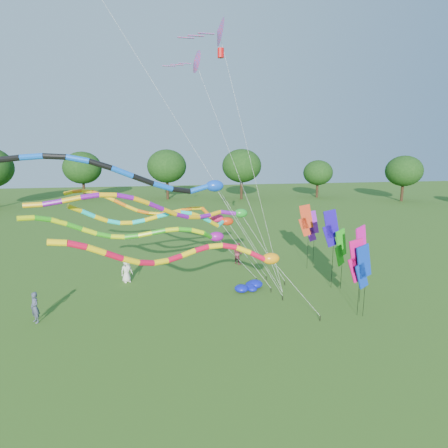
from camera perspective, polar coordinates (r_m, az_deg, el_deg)
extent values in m
plane|color=#285416|center=(19.90, 5.81, -15.79)|extent=(160.00, 160.00, 0.00)
cylinder|color=#382314|center=(70.66, 25.21, 4.21)|extent=(0.50, 0.50, 3.36)
ellipsoid|color=#13360E|center=(70.34, 25.51, 7.75)|extent=(7.10, 7.10, 6.04)
cylinder|color=#382314|center=(72.87, 13.96, 5.21)|extent=(0.50, 0.50, 3.59)
ellipsoid|color=#13360E|center=(72.55, 14.14, 8.90)|extent=(7.58, 7.58, 6.44)
cylinder|color=#382314|center=(73.43, 2.62, 5.33)|extent=(0.50, 0.50, 2.96)
ellipsoid|color=#13360E|center=(73.13, 2.64, 8.34)|extent=(6.25, 6.25, 5.31)
cylinder|color=#382314|center=(68.95, -8.49, 4.63)|extent=(0.50, 0.50, 2.47)
ellipsoid|color=#13360E|center=(68.66, -8.57, 7.30)|extent=(5.21, 5.21, 4.42)
cylinder|color=#382314|center=(70.62, -20.20, 4.37)|extent=(0.50, 0.50, 2.84)
ellipsoid|color=#13360E|center=(70.31, -20.40, 7.37)|extent=(6.01, 6.01, 5.11)
cylinder|color=black|center=(21.31, 14.44, -13.75)|extent=(0.05, 0.05, 0.30)
cylinder|color=silver|center=(19.70, 11.02, -9.66)|extent=(0.02, 0.02, 4.76)
ellipsoid|color=orange|center=(18.33, 7.13, -5.24)|extent=(0.88, 0.57, 0.57)
cylinder|color=red|center=(18.03, 5.10, -4.87)|extent=(0.26, 0.26, 0.78)
cylinder|color=yellow|center=(17.81, 2.95, -3.98)|extent=(0.26, 0.26, 0.74)
cylinder|color=red|center=(17.61, 0.80, -3.44)|extent=(0.26, 0.26, 0.69)
cylinder|color=yellow|center=(17.43, -1.33, -3.38)|extent=(0.26, 0.26, 0.67)
cylinder|color=red|center=(17.24, -3.42, -3.77)|extent=(0.26, 0.26, 0.68)
cylinder|color=yellow|center=(17.03, -5.48, -4.46)|extent=(0.26, 0.26, 0.69)
cylinder|color=red|center=(16.79, -7.53, -5.19)|extent=(0.26, 0.26, 0.69)
cylinder|color=yellow|center=(16.50, -9.62, -5.70)|extent=(0.26, 0.26, 0.69)
cylinder|color=red|center=(16.16, -11.78, -5.80)|extent=(0.26, 0.26, 0.71)
cylinder|color=yellow|center=(15.81, -14.04, -5.43)|extent=(0.26, 0.26, 0.75)
cylinder|color=red|center=(15.47, -16.43, -4.68)|extent=(0.26, 0.26, 0.77)
cylinder|color=yellow|center=(15.20, -18.94, -3.77)|extent=(0.26, 0.26, 0.75)
cylinder|color=red|center=(15.04, -21.51, -3.00)|extent=(0.26, 0.26, 0.71)
cylinder|color=yellow|center=(14.99, -24.09, -2.61)|extent=(0.26, 0.26, 0.67)
cylinder|color=black|center=(24.63, 7.19, -9.97)|extent=(0.05, 0.05, 0.30)
cylinder|color=silver|center=(23.88, 3.14, -4.52)|extent=(0.02, 0.02, 5.71)
ellipsoid|color=#FA1B56|center=(23.50, -1.05, 0.90)|extent=(0.81, 0.52, 0.52)
cylinder|color=orange|center=(23.80, -2.63, 1.69)|extent=(0.24, 0.24, 1.01)
cylinder|color=#F7B40C|center=(24.13, -4.13, 2.42)|extent=(0.24, 0.24, 0.68)
cylinder|color=orange|center=(24.25, -5.71, 2.24)|extent=(0.24, 0.24, 0.69)
cylinder|color=#F7B40C|center=(24.34, -7.30, 1.92)|extent=(0.24, 0.24, 0.70)
cylinder|color=orange|center=(24.39, -8.91, 1.63)|extent=(0.24, 0.24, 0.70)
cylinder|color=#F7B40C|center=(24.40, -10.55, 1.56)|extent=(0.24, 0.24, 0.70)
cylinder|color=orange|center=(24.40, -12.22, 1.80)|extent=(0.24, 0.24, 0.73)
cylinder|color=#F7B40C|center=(24.40, -13.89, 2.34)|extent=(0.24, 0.24, 0.77)
cylinder|color=orange|center=(24.44, -15.54, 3.08)|extent=(0.24, 0.24, 0.78)
cylinder|color=#F7B40C|center=(24.55, -17.15, 3.83)|extent=(0.24, 0.24, 0.75)
cylinder|color=orange|center=(24.75, -18.67, 4.41)|extent=(0.24, 0.24, 0.71)
cylinder|color=#F7B40C|center=(25.04, -20.08, 4.70)|extent=(0.24, 0.24, 0.68)
cylinder|color=orange|center=(25.42, -21.37, 4.68)|extent=(0.24, 0.24, 0.69)
cylinder|color=#F7B40C|center=(25.88, -22.55, 4.43)|extent=(0.24, 0.24, 0.71)
cylinder|color=black|center=(25.99, 9.26, -8.88)|extent=(0.05, 0.05, 0.30)
cylinder|color=silver|center=(24.11, 6.13, -3.84)|extent=(0.02, 0.02, 6.19)
ellipsoid|color=#1B9924|center=(22.54, 2.56, 1.66)|extent=(0.84, 0.54, 0.54)
cylinder|color=#7A0E9A|center=(22.32, 0.63, 1.73)|extent=(0.24, 0.24, 0.93)
cylinder|color=#F0A90C|center=(22.06, -1.35, 1.63)|extent=(0.24, 0.24, 0.82)
cylinder|color=#7A0E9A|center=(21.56, -2.98, 1.21)|extent=(0.24, 0.24, 0.82)
cylinder|color=#F0A90C|center=(21.03, -4.66, 1.05)|extent=(0.24, 0.24, 0.83)
cylinder|color=#7A0E9A|center=(20.49, -6.43, 1.27)|extent=(0.24, 0.24, 0.86)
cylinder|color=#F0A90C|center=(19.97, -8.31, 1.85)|extent=(0.24, 0.24, 0.89)
cylinder|color=#7A0E9A|center=(19.51, -10.35, 2.66)|extent=(0.24, 0.24, 0.89)
cylinder|color=#F0A90C|center=(19.13, -12.54, 3.48)|extent=(0.24, 0.24, 0.86)
cylinder|color=#7A0E9A|center=(18.85, -14.86, 4.06)|extent=(0.24, 0.24, 0.82)
cylinder|color=#F0A90C|center=(18.70, -17.28, 4.24)|extent=(0.24, 0.24, 0.80)
cylinder|color=#7A0E9A|center=(18.65, -19.74, 4.02)|extent=(0.24, 0.24, 0.81)
cylinder|color=#F0A90C|center=(18.69, -22.21, 3.52)|extent=(0.24, 0.24, 0.83)
cylinder|color=#7A0E9A|center=(18.79, -24.67, 2.96)|extent=(0.24, 0.24, 0.83)
cylinder|color=#F0A90C|center=(18.92, -27.11, 2.60)|extent=(0.24, 0.24, 0.82)
cylinder|color=black|center=(23.52, 8.95, -11.07)|extent=(0.05, 0.05, 0.30)
cylinder|color=silver|center=(21.58, 4.10, -3.09)|extent=(0.02, 0.02, 8.07)
ellipsoid|color=#0D40C2|center=(20.32, -1.44, 5.84)|extent=(0.97, 0.62, 0.62)
cylinder|color=blue|center=(20.14, -3.78, 5.38)|extent=(0.28, 0.28, 1.03)
cylinder|color=black|center=(19.86, -6.52, 5.13)|extent=(0.28, 0.28, 1.03)
cylinder|color=blue|center=(19.50, -9.31, 5.69)|extent=(0.28, 0.28, 1.06)
cylinder|color=black|center=(19.20, -12.22, 6.59)|extent=(0.28, 0.28, 1.08)
cylinder|color=blue|center=(19.01, -15.24, 7.64)|extent=(0.28, 0.28, 1.08)
cylinder|color=black|center=(18.94, -18.32, 8.58)|extent=(0.28, 0.28, 1.05)
cylinder|color=blue|center=(19.00, -21.39, 9.19)|extent=(0.28, 0.28, 1.01)
cylinder|color=black|center=(19.18, -24.38, 9.35)|extent=(0.28, 0.28, 1.00)
cylinder|color=blue|center=(19.47, -27.25, 9.09)|extent=(0.28, 0.28, 1.01)
cylinder|color=black|center=(19.84, -29.98, 8.60)|extent=(0.28, 0.28, 1.02)
cylinder|color=black|center=(26.76, 6.46, -8.20)|extent=(0.05, 0.05, 0.30)
cylinder|color=silver|center=(25.02, 3.65, -4.03)|extent=(0.02, 0.02, 5.52)
ellipsoid|color=red|center=(23.52, 0.48, 0.42)|extent=(0.82, 0.53, 0.53)
cylinder|color=#0DE4D6|center=(22.99, -0.59, 0.04)|extent=(0.24, 0.24, 0.76)
cylinder|color=yellow|center=(22.41, -1.56, 0.07)|extent=(0.24, 0.24, 0.74)
cylinder|color=#0DE4D6|center=(21.94, -2.85, 0.76)|extent=(0.24, 0.24, 0.73)
cylinder|color=yellow|center=(21.55, -4.28, 1.36)|extent=(0.24, 0.24, 0.69)
cylinder|color=#0DE4D6|center=(21.25, -5.85, 1.70)|extent=(0.24, 0.24, 0.66)
cylinder|color=yellow|center=(21.05, -7.53, 1.67)|extent=(0.24, 0.24, 0.66)
cylinder|color=#0DE4D6|center=(20.93, -9.29, 1.33)|extent=(0.24, 0.24, 0.68)
cylinder|color=yellow|center=(20.86, -11.08, 0.83)|extent=(0.24, 0.24, 0.69)
cylinder|color=#0DE4D6|center=(20.81, -12.89, 0.37)|extent=(0.24, 0.24, 0.67)
cylinder|color=yellow|center=(20.73, -14.69, 0.16)|extent=(0.24, 0.24, 0.66)
cylinder|color=#0DE4D6|center=(20.62, -16.48, 0.30)|extent=(0.24, 0.24, 0.67)
cylinder|color=yellow|center=(20.44, -18.26, 0.78)|extent=(0.24, 0.24, 0.71)
cylinder|color=#0DE4D6|center=(20.20, -20.04, 1.48)|extent=(0.24, 0.24, 0.73)
cylinder|color=yellow|center=(19.92, -21.81, 2.20)|extent=(0.24, 0.24, 0.72)
cylinder|color=black|center=(26.33, 4.97, -8.50)|extent=(0.05, 0.05, 0.30)
cylinder|color=silver|center=(25.07, 2.02, -5.23)|extent=(0.02, 0.02, 4.47)
ellipsoid|color=#990D91|center=(24.01, -1.18, -1.93)|extent=(0.97, 0.62, 0.62)
cylinder|color=#29A315|center=(23.43, -2.54, -1.70)|extent=(0.28, 0.28, 1.04)
cylinder|color=#CDE40C|center=(22.86, -4.08, -1.14)|extent=(0.28, 0.28, 0.81)
cylinder|color=#29A315|center=(22.65, -5.98, -0.84)|extent=(0.28, 0.28, 0.78)
cylinder|color=#CDE40C|center=(22.54, -7.94, -0.87)|extent=(0.28, 0.28, 0.78)
cylinder|color=#29A315|center=(22.52, -9.93, -1.15)|extent=(0.28, 0.28, 0.80)
cylinder|color=#CDE40C|center=(22.54, -11.92, -1.54)|extent=(0.28, 0.28, 0.80)
cylinder|color=#29A315|center=(22.58, -13.91, -1.83)|extent=(0.28, 0.28, 0.78)
cylinder|color=#CDE40C|center=(22.58, -15.89, -1.88)|extent=(0.28, 0.28, 0.78)
cylinder|color=#29A315|center=(22.52, -17.87, -1.61)|extent=(0.28, 0.28, 0.80)
cylinder|color=#CDE40C|center=(22.41, -19.85, -1.06)|extent=(0.28, 0.28, 0.84)
cylinder|color=#29A315|center=(22.24, -21.86, -0.35)|extent=(0.28, 0.28, 0.85)
cylinder|color=#CDE40C|center=(22.04, -23.89, 0.31)|extent=(0.28, 0.28, 0.84)
cylinder|color=#29A315|center=(21.84, -25.93, 0.73)|extent=(0.28, 0.28, 0.81)
cylinder|color=#CDE40C|center=(21.66, -27.97, 0.80)|extent=(0.28, 0.28, 0.79)
cylinder|color=black|center=(24.02, 8.90, -10.58)|extent=(0.04, 0.04, 0.30)
cylinder|color=silver|center=(22.11, 4.42, 8.11)|extent=(0.01, 0.01, 15.56)
cone|color=purple|center=(22.90, -0.79, 27.30)|extent=(1.40, 1.53, 1.68)
cube|color=purple|center=(22.75, -2.74, 27.00)|extent=(0.90, 0.12, 0.04)
cube|color=purple|center=(22.65, -4.28, 26.74)|extent=(0.90, 0.12, 0.04)
cube|color=purple|center=(22.56, -5.82, 26.46)|extent=(0.90, 0.12, 0.04)
cylinder|color=red|center=(22.64, -0.51, 24.61)|extent=(0.36, 0.36, 0.50)
cylinder|color=black|center=(24.02, 8.90, -10.58)|extent=(0.04, 0.04, 0.30)
cylinder|color=silver|center=(20.85, -6.26, 13.89)|extent=(0.01, 0.01, 22.84)
cylinder|color=black|center=(24.02, 8.90, -10.58)|extent=(0.04, 0.04, 0.30)
cylinder|color=silver|center=(24.67, 1.98, 8.00)|extent=(0.01, 0.01, 16.54)
cone|color=purple|center=(27.92, -4.40, 23.49)|extent=(1.66, 1.77, 1.69)
cube|color=purple|center=(27.82, -5.95, 23.19)|extent=(0.90, 0.12, 0.04)
cube|color=purple|center=(27.76, -7.18, 22.94)|extent=(0.90, 0.12, 0.04)
cube|color=purple|center=(27.70, -8.40, 22.68)|extent=(0.90, 0.12, 0.04)
cylinder|color=black|center=(25.57, 16.28, -4.08)|extent=(0.02, 0.02, 4.94)
cube|color=#200BA7|center=(25.07, 16.04, 0.02)|extent=(1.16, 0.19, 1.93)
cube|color=#200BA7|center=(25.20, 15.78, -1.77)|extent=(1.01, 0.18, 1.51)
cylinder|color=black|center=(21.93, 19.95, -8.07)|extent=(0.02, 0.02, 4.05)
cube|color=#DC0C68|center=(21.40, 19.71, -4.53)|extent=(1.16, 0.12, 1.93)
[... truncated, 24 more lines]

